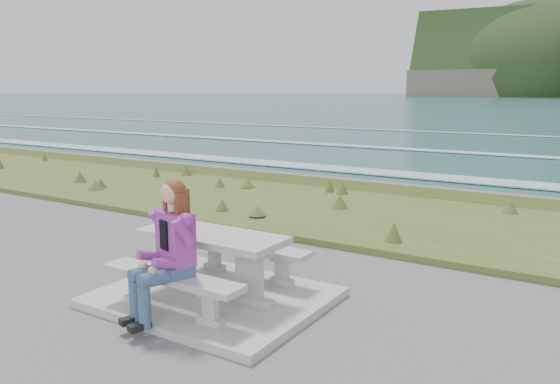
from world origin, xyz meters
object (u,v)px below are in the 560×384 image
Objects in this scene: bench_landward at (171,283)px; bench_seaward at (247,251)px; picnic_table at (212,247)px; seated_woman at (163,269)px.

bench_seaward is at bearing 90.00° from bench_landward.
bench_seaward is (0.00, 0.70, -0.23)m from picnic_table.
seated_woman is (0.02, -0.14, 0.20)m from bench_landward.
bench_seaward is 1.21× the size of seated_woman.
seated_woman is at bearing -88.73° from picnic_table.
picnic_table is at bearing 90.00° from bench_landward.
picnic_table is 0.74m from bench_landward.
bench_seaward is at bearing 90.00° from picnic_table.
picnic_table is at bearing -90.00° from bench_seaward.
bench_landward is 0.24m from seated_woman.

